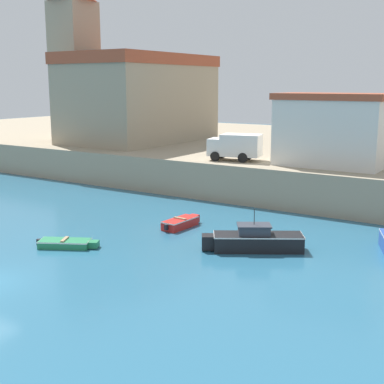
{
  "coord_description": "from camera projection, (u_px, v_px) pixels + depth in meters",
  "views": [
    {
      "loc": [
        21.49,
        -14.72,
        9.37
      ],
      "look_at": [
        1.77,
        15.62,
        2.0
      ],
      "focal_mm": 50.0,
      "sensor_mm": 36.0,
      "label": 1
    }
  ],
  "objects": [
    {
      "name": "church",
      "position": [
        129.0,
        91.0,
        59.16
      ],
      "size": [
        15.14,
        17.17,
        17.15
      ],
      "color": "gray",
      "rests_on": "quay_seawall"
    },
    {
      "name": "motorboat_black_1",
      "position": [
        255.0,
        240.0,
        30.47
      ],
      "size": [
        5.53,
        4.08,
        2.42
      ],
      "color": "black",
      "rests_on": "ground"
    },
    {
      "name": "truck_on_quay",
      "position": [
        235.0,
        146.0,
        44.39
      ],
      "size": [
        4.66,
        2.99,
        2.2
      ],
      "color": "silver",
      "rests_on": "quay_seawall"
    },
    {
      "name": "dinghy_green_4",
      "position": [
        67.0,
        243.0,
        31.11
      ],
      "size": [
        3.48,
        2.44,
        0.51
      ],
      "color": "#237A4C",
      "rests_on": "ground"
    },
    {
      "name": "dinghy_red_3",
      "position": [
        181.0,
        222.0,
        35.39
      ],
      "size": [
        1.24,
        3.43,
        0.67
      ],
      "color": "red",
      "rests_on": "ground"
    },
    {
      "name": "harbor_shed_mid_row",
      "position": [
        332.0,
        130.0,
        41.21
      ],
      "size": [
        8.47,
        4.74,
        5.59
      ],
      "color": "silver",
      "rests_on": "quay_seawall"
    },
    {
      "name": "quay_seawall",
      "position": [
        306.0,
        155.0,
        59.22
      ],
      "size": [
        120.0,
        40.0,
        3.05
      ],
      "primitive_type": "cube",
      "color": "gray",
      "rests_on": "ground"
    }
  ]
}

